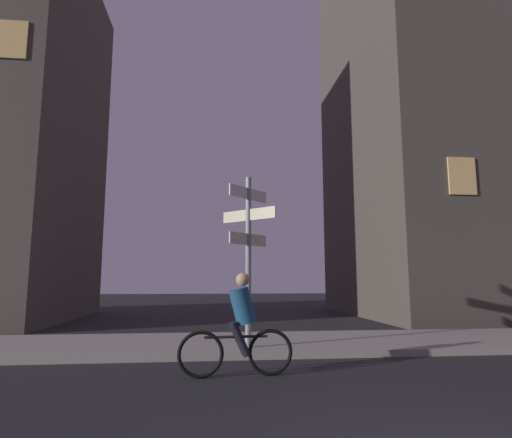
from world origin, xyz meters
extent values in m
cube|color=gray|center=(0.00, 6.97, 0.07)|extent=(40.00, 3.08, 0.14)
cylinder|color=gray|center=(-1.35, 6.04, 1.90)|extent=(0.12, 0.12, 3.51)
cube|color=white|center=(-1.35, 6.04, 3.30)|extent=(0.86, 0.86, 0.24)
cube|color=beige|center=(-1.35, 6.04, 2.84)|extent=(1.02, 1.02, 0.24)
cube|color=beige|center=(-1.35, 6.04, 2.33)|extent=(0.85, 0.85, 0.24)
torus|color=black|center=(-2.26, 4.08, 0.36)|extent=(0.72, 0.11, 0.72)
torus|color=black|center=(-1.16, 4.15, 0.36)|extent=(0.72, 0.11, 0.72)
cylinder|color=black|center=(-1.71, 4.11, 0.61)|extent=(1.00, 0.11, 0.04)
cylinder|color=navy|center=(-1.61, 4.12, 1.08)|extent=(0.47, 0.35, 0.61)
sphere|color=tan|center=(-1.61, 4.12, 1.50)|extent=(0.22, 0.22, 0.22)
cylinder|color=black|center=(-1.65, 4.03, 0.58)|extent=(0.35, 0.14, 0.55)
cylinder|color=black|center=(-1.67, 4.21, 0.58)|extent=(0.35, 0.14, 0.55)
cube|color=#F2C672|center=(-8.13, 9.67, 8.58)|extent=(0.90, 0.06, 1.20)
cube|color=#4C443D|center=(9.51, 14.10, 9.62)|extent=(11.45, 9.31, 19.24)
cube|color=#F2C672|center=(5.69, 9.42, 4.71)|extent=(0.90, 0.06, 1.20)
camera|label=1|loc=(-2.13, -2.67, 1.52)|focal=29.47mm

